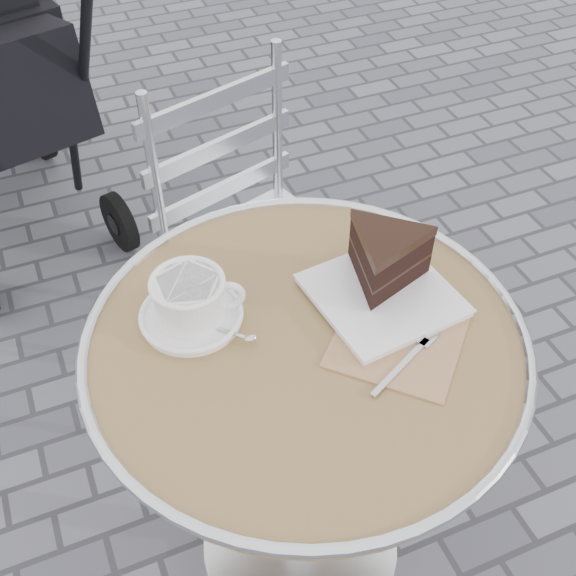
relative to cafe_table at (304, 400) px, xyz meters
name	(u,v)px	position (x,y,z in m)	size (l,w,h in m)	color
ground	(300,547)	(0.00, 0.00, -0.57)	(80.00, 80.00, 0.00)	slate
cafe_table	(304,400)	(0.00, 0.00, 0.00)	(0.72, 0.72, 0.74)	silver
cappuccino_set	(191,302)	(-0.15, 0.11, 0.20)	(0.17, 0.18, 0.08)	white
cake_plate_set	(385,266)	(0.16, 0.05, 0.22)	(0.27, 0.36, 0.12)	tan
bistro_chair	(242,212)	(0.09, 0.56, -0.02)	(0.50, 0.50, 0.88)	silver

